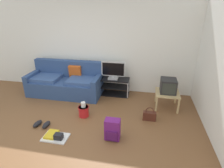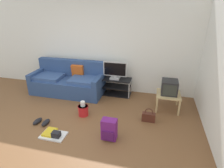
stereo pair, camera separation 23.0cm
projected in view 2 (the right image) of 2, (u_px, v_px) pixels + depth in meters
ground_plane at (55, 134)px, 3.76m from camera, size 9.00×9.80×0.02m
wall_back at (93, 45)px, 5.41m from camera, size 9.00×0.10×2.70m
wall_right at (223, 70)px, 3.29m from camera, size 0.10×3.60×2.70m
couch at (69, 82)px, 5.45m from camera, size 2.09×0.89×0.93m
tv_stand at (115, 86)px, 5.36m from camera, size 0.92×0.43×0.49m
flat_tv at (115, 71)px, 5.15m from camera, size 0.67×0.22×0.51m
side_table at (168, 96)px, 4.53m from camera, size 0.58×0.58×0.42m
crt_tv at (169, 87)px, 4.46m from camera, size 0.38×0.40×0.35m
backpack at (109, 129)px, 3.55m from camera, size 0.29×0.26×0.43m
handbag at (149, 117)px, 4.13m from camera, size 0.29×0.12×0.33m
cleaning_bucket at (83, 110)px, 4.34m from camera, size 0.25×0.25×0.37m
sneakers_pair at (42, 122)px, 4.07m from camera, size 0.34×0.28×0.09m
floor_tray at (53, 134)px, 3.68m from camera, size 0.50×0.33×0.14m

